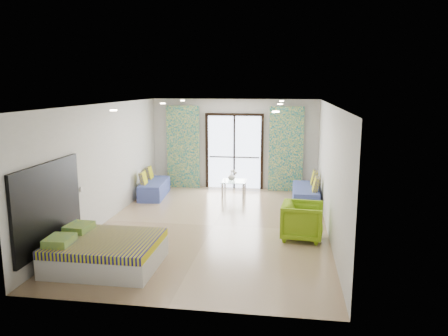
# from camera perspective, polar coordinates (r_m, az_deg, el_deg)

# --- Properties ---
(floor) EXTENTS (5.00, 7.50, 0.01)m
(floor) POSITION_cam_1_polar(r_m,az_deg,el_deg) (9.89, -1.39, -7.50)
(floor) COLOR #967959
(floor) RESTS_ON ground
(ceiling) EXTENTS (5.00, 7.50, 0.01)m
(ceiling) POSITION_cam_1_polar(r_m,az_deg,el_deg) (9.40, -1.47, 8.33)
(ceiling) COLOR silver
(ceiling) RESTS_ON ground
(wall_back) EXTENTS (5.00, 0.01, 2.70)m
(wall_back) POSITION_cam_1_polar(r_m,az_deg,el_deg) (13.22, 1.37, 3.15)
(wall_back) COLOR silver
(wall_back) RESTS_ON ground
(wall_front) EXTENTS (5.00, 0.01, 2.70)m
(wall_front) POSITION_cam_1_polar(r_m,az_deg,el_deg) (6.00, -7.65, -6.27)
(wall_front) COLOR silver
(wall_front) RESTS_ON ground
(wall_left) EXTENTS (0.01, 7.50, 2.70)m
(wall_left) POSITION_cam_1_polar(r_m,az_deg,el_deg) (10.28, -15.29, 0.58)
(wall_left) COLOR silver
(wall_left) RESTS_ON ground
(wall_right) EXTENTS (0.01, 7.50, 2.70)m
(wall_right) POSITION_cam_1_polar(r_m,az_deg,el_deg) (9.46, 13.66, -0.20)
(wall_right) COLOR silver
(wall_right) RESTS_ON ground
(balcony_door) EXTENTS (1.76, 0.08, 2.28)m
(balcony_door) POSITION_cam_1_polar(r_m,az_deg,el_deg) (13.20, 1.36, 2.74)
(balcony_door) COLOR black
(balcony_door) RESTS_ON floor
(balcony_rail) EXTENTS (1.52, 0.03, 0.04)m
(balcony_rail) POSITION_cam_1_polar(r_m,az_deg,el_deg) (13.26, 1.36, 1.43)
(balcony_rail) COLOR #595451
(balcony_rail) RESTS_ON balcony_door
(curtain_left) EXTENTS (1.00, 0.10, 2.50)m
(curtain_left) POSITION_cam_1_polar(r_m,az_deg,el_deg) (13.34, -5.35, 2.74)
(curtain_left) COLOR silver
(curtain_left) RESTS_ON floor
(curtain_right) EXTENTS (1.00, 0.10, 2.50)m
(curtain_right) POSITION_cam_1_polar(r_m,az_deg,el_deg) (12.96, 8.10, 2.45)
(curtain_right) COLOR silver
(curtain_right) RESTS_ON floor
(downlight_a) EXTENTS (0.12, 0.12, 0.02)m
(downlight_a) POSITION_cam_1_polar(r_m,az_deg,el_deg) (7.87, -14.23, 7.32)
(downlight_a) COLOR #FFE0B2
(downlight_a) RESTS_ON ceiling
(downlight_b) EXTENTS (0.12, 0.12, 0.02)m
(downlight_b) POSITION_cam_1_polar(r_m,az_deg,el_deg) (7.27, 6.77, 7.31)
(downlight_b) COLOR #FFE0B2
(downlight_b) RESTS_ON ceiling
(downlight_c) EXTENTS (0.12, 0.12, 0.02)m
(downlight_c) POSITION_cam_1_polar(r_m,az_deg,el_deg) (10.70, -8.01, 8.36)
(downlight_c) COLOR #FFE0B2
(downlight_c) RESTS_ON ceiling
(downlight_d) EXTENTS (0.12, 0.12, 0.02)m
(downlight_d) POSITION_cam_1_polar(r_m,az_deg,el_deg) (10.26, 7.32, 8.28)
(downlight_d) COLOR #FFE0B2
(downlight_d) RESTS_ON ceiling
(downlight_e) EXTENTS (0.12, 0.12, 0.02)m
(downlight_e) POSITION_cam_1_polar(r_m,az_deg,el_deg) (12.63, -5.42, 8.76)
(downlight_e) COLOR #FFE0B2
(downlight_e) RESTS_ON ceiling
(downlight_f) EXTENTS (0.12, 0.12, 0.02)m
(downlight_f) POSITION_cam_1_polar(r_m,az_deg,el_deg) (12.26, 7.54, 8.66)
(downlight_f) COLOR #FFE0B2
(downlight_f) RESTS_ON ceiling
(headboard) EXTENTS (0.06, 2.10, 1.50)m
(headboard) POSITION_cam_1_polar(r_m,az_deg,el_deg) (8.16, -21.96, -4.58)
(headboard) COLOR black
(headboard) RESTS_ON floor
(switch_plate) EXTENTS (0.02, 0.10, 0.10)m
(switch_plate) POSITION_cam_1_polar(r_m,az_deg,el_deg) (9.22, -18.12, -2.61)
(switch_plate) COLOR silver
(switch_plate) RESTS_ON wall_left
(bed) EXTENTS (1.81, 1.48, 0.62)m
(bed) POSITION_cam_1_polar(r_m,az_deg,el_deg) (7.96, -15.31, -10.52)
(bed) COLOR silver
(bed) RESTS_ON floor
(daybed_left) EXTENTS (0.76, 1.64, 0.78)m
(daybed_left) POSITION_cam_1_polar(r_m,az_deg,el_deg) (12.50, -9.14, -2.58)
(daybed_left) COLOR #41509B
(daybed_left) RESTS_ON floor
(daybed_right) EXTENTS (0.66, 1.69, 0.83)m
(daybed_right) POSITION_cam_1_polar(r_m,az_deg,el_deg) (11.71, 10.67, -3.47)
(daybed_right) COLOR #41509B
(daybed_right) RESTS_ON floor
(coffee_table) EXTENTS (0.68, 0.68, 0.77)m
(coffee_table) POSITION_cam_1_polar(r_m,az_deg,el_deg) (12.36, 1.30, -1.89)
(coffee_table) COLOR silver
(coffee_table) RESTS_ON floor
(vase) EXTENTS (0.25, 0.26, 0.21)m
(vase) POSITION_cam_1_polar(r_m,az_deg,el_deg) (12.40, 0.99, -1.11)
(vase) COLOR white
(vase) RESTS_ON coffee_table
(armchair) EXTENTS (0.83, 0.87, 0.83)m
(armchair) POSITION_cam_1_polar(r_m,az_deg,el_deg) (9.08, 10.21, -6.59)
(armchair) COLOR #7EAC16
(armchair) RESTS_ON floor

